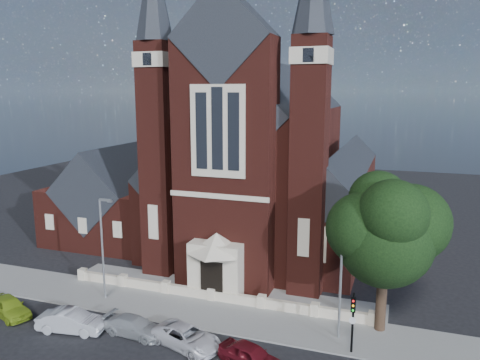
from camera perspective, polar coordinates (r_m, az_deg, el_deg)
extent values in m
plane|color=black|center=(44.81, 0.84, -10.12)|extent=(120.00, 120.00, 0.00)
cube|color=gray|center=(35.84, -4.70, -15.75)|extent=(60.00, 5.00, 0.12)
cube|color=gray|center=(39.17, -2.26, -13.32)|extent=(26.00, 3.00, 0.14)
cube|color=beige|center=(37.48, -3.42, -14.48)|extent=(24.00, 0.40, 0.90)
cube|color=#481913|center=(52.23, 4.34, 0.84)|extent=(10.00, 30.00, 14.00)
cube|color=black|center=(51.49, 4.46, 8.54)|extent=(10.00, 30.20, 10.00)
cube|color=#481913|center=(54.28, -3.65, -2.00)|extent=(5.00, 26.00, 8.00)
cube|color=#481913|center=(50.50, 12.26, -3.20)|extent=(5.00, 26.00, 8.00)
cube|color=black|center=(53.54, -3.70, 2.18)|extent=(5.01, 26.20, 5.01)
cube|color=black|center=(49.70, 12.44, 1.28)|extent=(5.01, 26.20, 5.01)
cube|color=#481913|center=(37.17, -1.81, 1.51)|extent=(8.00, 3.00, 20.00)
cube|color=black|center=(36.91, -1.90, 17.02)|extent=(8.00, 3.20, 8.00)
cube|color=beige|center=(35.37, -2.74, 5.93)|extent=(4.40, 0.15, 7.00)
cube|color=black|center=(35.29, -2.79, 6.24)|extent=(0.90, 0.08, 6.20)
cube|color=beige|center=(37.46, -2.85, -10.83)|extent=(4.20, 2.00, 4.40)
cube|color=black|center=(36.79, -3.48, -12.26)|extent=(1.80, 0.12, 3.20)
cone|color=beige|center=(36.70, -2.89, -7.63)|extent=(4.60, 4.60, 1.60)
cube|color=#481913|center=(40.81, -9.85, 2.19)|extent=(2.60, 2.60, 20.00)
cube|color=beige|center=(40.45, -10.24, 14.18)|extent=(2.80, 2.80, 1.20)
cube|color=#481913|center=(36.35, 8.38, 1.19)|extent=(2.60, 2.60, 20.00)
cube|color=beige|center=(35.94, 8.76, 14.67)|extent=(2.80, 2.80, 1.20)
cube|color=#481913|center=(53.37, -14.64, -3.66)|extent=(12.00, 12.00, 6.00)
cube|color=black|center=(52.72, -14.79, -0.50)|extent=(8.49, 12.20, 8.49)
cylinder|color=black|center=(33.55, 16.86, -13.41)|extent=(0.70, 0.70, 5.00)
sphere|color=black|center=(32.16, 17.25, -6.88)|extent=(6.40, 6.40, 6.40)
sphere|color=black|center=(30.45, 18.12, -4.00)|extent=(4.40, 4.40, 4.40)
cylinder|color=gray|center=(37.67, -16.42, -8.23)|extent=(0.16, 0.16, 8.00)
cube|color=gray|center=(36.31, -16.11, -2.36)|extent=(1.00, 0.15, 0.18)
cube|color=gray|center=(36.10, -15.59, -2.53)|extent=(0.35, 0.22, 0.12)
cylinder|color=gray|center=(31.28, 12.16, -12.00)|extent=(0.16, 0.16, 8.00)
cube|color=gray|center=(29.93, 13.42, -4.99)|extent=(1.00, 0.15, 0.18)
cube|color=gray|center=(29.92, 14.17, -5.19)|extent=(0.35, 0.22, 0.12)
cylinder|color=black|center=(30.68, 13.57, -16.66)|extent=(0.14, 0.14, 4.00)
cube|color=black|center=(29.97, 13.65, -14.58)|extent=(0.28, 0.22, 0.90)
sphere|color=red|center=(29.73, 13.65, -14.16)|extent=(0.14, 0.14, 0.14)
sphere|color=#CC8C0C|center=(29.86, 13.62, -14.68)|extent=(0.14, 0.14, 0.14)
sphere|color=#0C9919|center=(29.99, 13.60, -15.20)|extent=(0.14, 0.14, 0.14)
imported|color=#8DAC22|center=(38.65, -26.37, -13.66)|extent=(4.58, 3.06, 1.45)
imported|color=#AFB2B7|center=(34.79, -19.86, -15.87)|extent=(4.77, 2.33, 1.50)
imported|color=#999CA0|center=(33.27, -12.75, -17.00)|extent=(4.44, 2.12, 1.25)
imported|color=silver|center=(31.38, -6.50, -18.50)|extent=(5.28, 3.62, 1.34)
imported|color=maroon|center=(29.27, 1.36, -20.67)|extent=(4.48, 2.91, 1.42)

